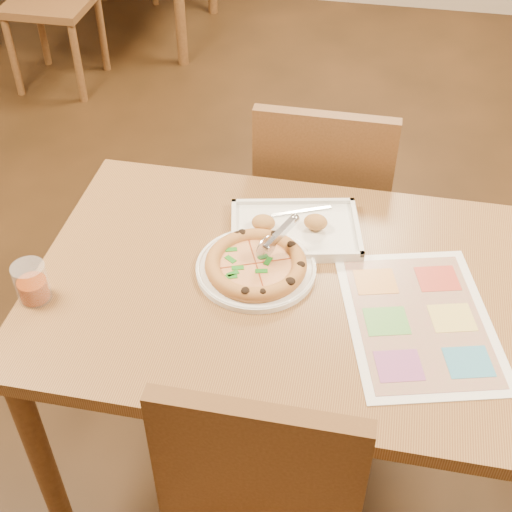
% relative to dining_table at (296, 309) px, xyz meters
% --- Properties ---
extents(room, '(7.00, 7.00, 7.00)m').
position_rel_dining_table_xyz_m(room, '(0.00, 0.00, 0.72)').
color(room, '#351F0E').
rests_on(room, ground).
extents(dining_table, '(1.30, 0.85, 0.72)m').
position_rel_dining_table_xyz_m(dining_table, '(0.00, 0.00, 0.00)').
color(dining_table, olive).
rests_on(dining_table, ground).
extents(chair_far, '(0.42, 0.42, 0.47)m').
position_rel_dining_table_xyz_m(chair_far, '(-0.00, 0.60, -0.07)').
color(chair_far, brown).
rests_on(chair_far, ground).
extents(plate, '(0.39, 0.39, 0.02)m').
position_rel_dining_table_xyz_m(plate, '(-0.11, 0.03, 0.09)').
color(plate, white).
rests_on(plate, dining_table).
extents(pizza, '(0.25, 0.25, 0.04)m').
position_rel_dining_table_xyz_m(pizza, '(-0.11, 0.02, 0.11)').
color(pizza, '#C97C44').
rests_on(pizza, plate).
extents(pizza_cutter, '(0.09, 0.12, 0.08)m').
position_rel_dining_table_xyz_m(pizza_cutter, '(-0.07, 0.07, 0.17)').
color(pizza_cutter, silver).
rests_on(pizza_cutter, pizza).
extents(appetizer_tray, '(0.38, 0.30, 0.06)m').
position_rel_dining_table_xyz_m(appetizer_tray, '(-0.04, 0.19, 0.10)').
color(appetizer_tray, white).
rests_on(appetizer_tray, dining_table).
extents(glass_tumbler, '(0.08, 0.08, 0.10)m').
position_rel_dining_table_xyz_m(glass_tumbler, '(-0.61, -0.16, 0.13)').
color(glass_tumbler, '#89300A').
rests_on(glass_tumbler, dining_table).
extents(menu, '(0.44, 0.53, 0.00)m').
position_rel_dining_table_xyz_m(menu, '(0.30, -0.06, 0.09)').
color(menu, white).
rests_on(menu, dining_table).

